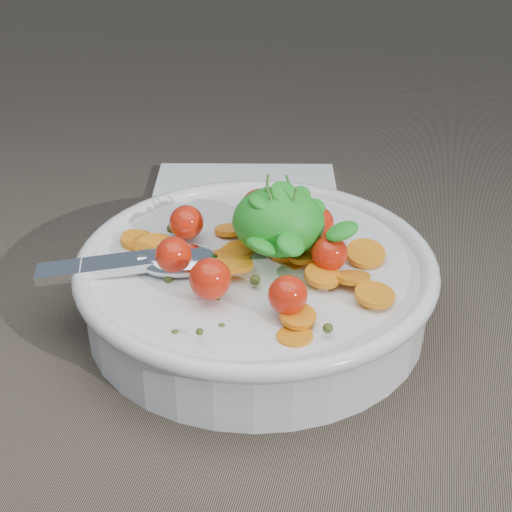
# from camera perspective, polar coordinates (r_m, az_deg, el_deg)

# --- Properties ---
(ground) EXTENTS (6.00, 6.00, 0.00)m
(ground) POSITION_cam_1_polar(r_m,az_deg,el_deg) (0.55, -2.38, -4.15)
(ground) COLOR brown
(ground) RESTS_ON ground
(bowl) EXTENTS (0.26, 0.24, 0.10)m
(bowl) POSITION_cam_1_polar(r_m,az_deg,el_deg) (0.53, 0.01, -1.96)
(bowl) COLOR silver
(bowl) RESTS_ON ground
(napkin) EXTENTS (0.19, 0.17, 0.01)m
(napkin) POSITION_cam_1_polar(r_m,az_deg,el_deg) (0.70, -0.81, 4.07)
(napkin) COLOR white
(napkin) RESTS_ON ground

